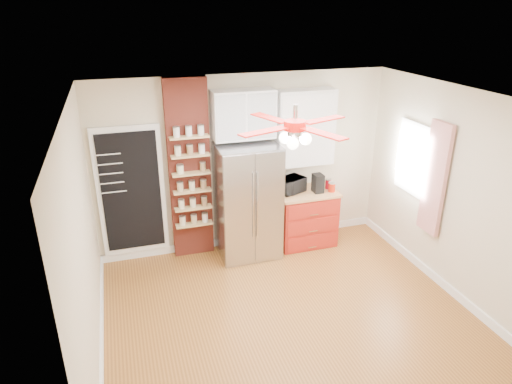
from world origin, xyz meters
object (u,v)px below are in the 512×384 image
object	(u,v)px
toaster_oven	(291,185)
canister_left	(332,187)
pantry_jar_oats	(180,169)
red_cabinet	(305,217)
ceiling_fan	(295,126)
coffee_maker	(318,183)
fridge	(248,201)

from	to	relation	value
toaster_oven	canister_left	bearing A→B (deg)	-38.85
canister_left	pantry_jar_oats	world-z (taller)	pantry_jar_oats
red_cabinet	ceiling_fan	size ratio (longest dim) A/B	0.67
coffee_maker	pantry_jar_oats	distance (m)	2.12
fridge	ceiling_fan	xyz separation A→B (m)	(0.05, -1.63, 1.55)
fridge	toaster_oven	distance (m)	0.74
canister_left	red_cabinet	bearing A→B (deg)	161.33
coffee_maker	pantry_jar_oats	bearing A→B (deg)	173.88
canister_left	toaster_oven	bearing A→B (deg)	164.31
red_cabinet	toaster_oven	size ratio (longest dim) A/B	2.22
fridge	coffee_maker	bearing A→B (deg)	-1.23
ceiling_fan	red_cabinet	bearing A→B (deg)	61.29
toaster_oven	pantry_jar_oats	xyz separation A→B (m)	(-1.68, 0.06, 0.41)
ceiling_fan	coffee_maker	xyz separation A→B (m)	(1.07, 1.61, -1.38)
toaster_oven	coffee_maker	world-z (taller)	coffee_maker
fridge	pantry_jar_oats	size ratio (longest dim) A/B	14.78
coffee_maker	canister_left	world-z (taller)	coffee_maker
fridge	canister_left	world-z (taller)	fridge
ceiling_fan	canister_left	world-z (taller)	ceiling_fan
toaster_oven	pantry_jar_oats	distance (m)	1.73
red_cabinet	coffee_maker	size ratio (longest dim) A/B	3.24
canister_left	coffee_maker	bearing A→B (deg)	166.80
toaster_oven	canister_left	size ratio (longest dim) A/B	3.09
red_cabinet	canister_left	xyz separation A→B (m)	(0.37, -0.13, 0.52)
red_cabinet	pantry_jar_oats	xyz separation A→B (m)	(-1.92, 0.11, 0.98)
pantry_jar_oats	canister_left	bearing A→B (deg)	-5.84
red_cabinet	fridge	bearing A→B (deg)	-177.05
pantry_jar_oats	fridge	bearing A→B (deg)	-9.49
toaster_oven	red_cabinet	bearing A→B (deg)	-34.20
fridge	red_cabinet	distance (m)	1.06
red_cabinet	coffee_maker	world-z (taller)	coffee_maker
canister_left	pantry_jar_oats	distance (m)	2.35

